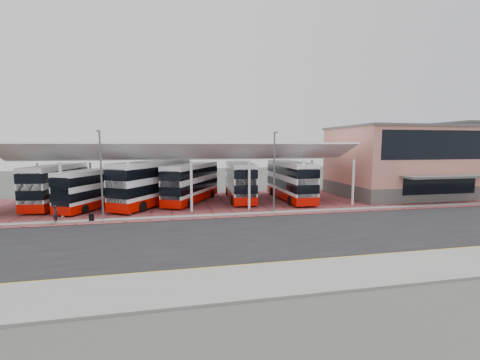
{
  "coord_description": "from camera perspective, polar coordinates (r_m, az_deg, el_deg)",
  "views": [
    {
      "loc": [
        -7.77,
        -23.84,
        6.81
      ],
      "look_at": [
        -0.97,
        8.58,
        3.17
      ],
      "focal_mm": 24.0,
      "sensor_mm": 36.0,
      "label": 1
    }
  ],
  "objects": [
    {
      "name": "ground",
      "position": [
        25.99,
        6.06,
        -8.96
      ],
      "size": [
        140.0,
        140.0,
        0.0
      ],
      "primitive_type": "plane",
      "color": "#3D3F3B"
    },
    {
      "name": "road",
      "position": [
        25.07,
        6.77,
        -9.51
      ],
      "size": [
        120.0,
        14.0,
        0.02
      ],
      "primitive_type": "cube",
      "color": "black",
      "rests_on": "ground"
    },
    {
      "name": "forecourt",
      "position": [
        38.72,
        2.97,
        -3.82
      ],
      "size": [
        72.0,
        16.0,
        0.06
      ],
      "primitive_type": "cube",
      "color": "brown",
      "rests_on": "ground"
    },
    {
      "name": "sidewalk",
      "position": [
        18.06,
        15.21,
        -15.87
      ],
      "size": [
        120.0,
        4.0,
        0.14
      ],
      "primitive_type": "cube",
      "color": "slate",
      "rests_on": "ground"
    },
    {
      "name": "north_kerb",
      "position": [
        31.76,
        2.61,
        -5.99
      ],
      "size": [
        120.0,
        0.8,
        0.14
      ],
      "primitive_type": "cube",
      "color": "slate",
      "rests_on": "ground"
    },
    {
      "name": "yellow_line_near",
      "position": [
        19.75,
        12.49,
        -13.97
      ],
      "size": [
        120.0,
        0.12,
        0.01
      ],
      "primitive_type": "cube",
      "color": "#C69E09",
      "rests_on": "road"
    },
    {
      "name": "yellow_line_far",
      "position": [
        20.01,
        12.13,
        -13.7
      ],
      "size": [
        120.0,
        0.12,
        0.01
      ],
      "primitive_type": "cube",
      "color": "#C69E09",
      "rests_on": "road"
    },
    {
      "name": "canopy",
      "position": [
        37.84,
        -9.19,
        4.66
      ],
      "size": [
        37.0,
        11.63,
        7.07
      ],
      "color": "white",
      "rests_on": "ground"
    },
    {
      "name": "terminal",
      "position": [
        48.76,
        27.34,
        3.04
      ],
      "size": [
        18.4,
        14.4,
        9.25
      ],
      "color": "#555451",
      "rests_on": "ground"
    },
    {
      "name": "lamp_west",
      "position": [
        30.85,
        -23.46,
        1.2
      ],
      "size": [
        0.16,
        0.9,
        8.07
      ],
      "color": "#5B5E63",
      "rests_on": "ground"
    },
    {
      "name": "lamp_east",
      "position": [
        31.76,
        6.11,
        1.81
      ],
      "size": [
        0.16,
        0.9,
        8.07
      ],
      "color": "#5B5E63",
      "rests_on": "ground"
    },
    {
      "name": "bus_0",
      "position": [
        41.22,
        -29.74,
        -0.81
      ],
      "size": [
        3.91,
        11.28,
        4.55
      ],
      "rotation": [
        0.0,
        0.0,
        -0.13
      ],
      "color": "white",
      "rests_on": "forecourt"
    },
    {
      "name": "bus_1",
      "position": [
        37.97,
        -24.26,
        -1.38
      ],
      "size": [
        6.45,
        10.08,
        4.15
      ],
      "rotation": [
        0.0,
        0.0,
        -0.45
      ],
      "color": "white",
      "rests_on": "forecourt"
    },
    {
      "name": "bus_2",
      "position": [
        37.39,
        -15.18,
        -0.55
      ],
      "size": [
        8.72,
        11.61,
        4.94
      ],
      "rotation": [
        0.0,
        0.0,
        -0.56
      ],
      "color": "white",
      "rests_on": "forecourt"
    },
    {
      "name": "bus_3",
      "position": [
        38.52,
        -8.58,
        -0.51
      ],
      "size": [
        7.29,
        10.91,
        4.52
      ],
      "rotation": [
        0.0,
        0.0,
        -0.48
      ],
      "color": "white",
      "rests_on": "forecourt"
    },
    {
      "name": "bus_4",
      "position": [
        39.73,
        -0.06,
        -0.17
      ],
      "size": [
        3.47,
        11.37,
        4.61
      ],
      "rotation": [
        0.0,
        0.0,
        -0.08
      ],
      "color": "white",
      "rests_on": "forecourt"
    },
    {
      "name": "bus_5",
      "position": [
        40.07,
        8.92,
        -0.14
      ],
      "size": [
        3.0,
        11.41,
        4.68
      ],
      "rotation": [
        0.0,
        0.0,
        -0.02
      ],
      "color": "white",
      "rests_on": "forecourt"
    },
    {
      "name": "pedestrian",
      "position": [
        32.03,
        -29.92,
        -5.3
      ],
      "size": [
        0.4,
        0.59,
        1.58
      ],
      "primitive_type": "imported",
      "rotation": [
        0.0,
        0.0,
        1.61
      ],
      "color": "black",
      "rests_on": "forecourt"
    },
    {
      "name": "suitcase",
      "position": [
        31.36,
        -24.88,
        -6.13
      ],
      "size": [
        0.39,
        0.28,
        0.67
      ],
      "primitive_type": "cube",
      "color": "black",
      "rests_on": "forecourt"
    }
  ]
}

